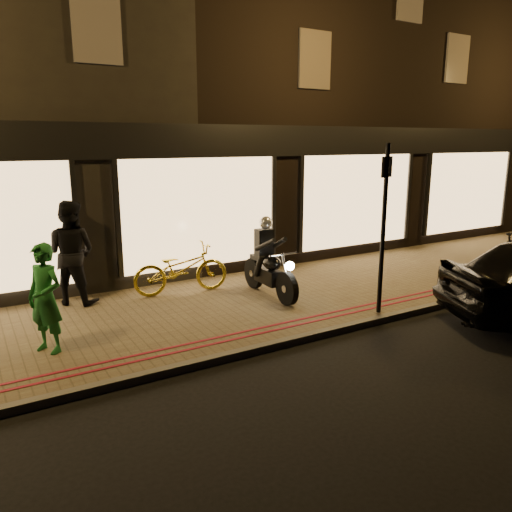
{
  "coord_description": "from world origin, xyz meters",
  "views": [
    {
      "loc": [
        -4.5,
        -6.01,
        3.16
      ],
      "look_at": [
        0.02,
        1.62,
        1.1
      ],
      "focal_mm": 35.0,
      "sensor_mm": 36.0,
      "label": 1
    }
  ],
  "objects_px": {
    "sign_post": "(384,221)",
    "bicycle_gold": "(181,269)",
    "motorcycle": "(269,266)",
    "person_green": "(45,299)"
  },
  "relations": [
    {
      "from": "sign_post",
      "to": "bicycle_gold",
      "type": "height_order",
      "value": "sign_post"
    },
    {
      "from": "sign_post",
      "to": "motorcycle",
      "type": "bearing_deg",
      "value": 122.49
    },
    {
      "from": "bicycle_gold",
      "to": "sign_post",
      "type": "bearing_deg",
      "value": -130.69
    },
    {
      "from": "motorcycle",
      "to": "bicycle_gold",
      "type": "xyz_separation_m",
      "value": [
        -1.44,
        1.03,
        -0.11
      ]
    },
    {
      "from": "sign_post",
      "to": "bicycle_gold",
      "type": "relative_size",
      "value": 1.56
    },
    {
      "from": "bicycle_gold",
      "to": "person_green",
      "type": "height_order",
      "value": "person_green"
    },
    {
      "from": "motorcycle",
      "to": "sign_post",
      "type": "xyz_separation_m",
      "value": [
        1.19,
        -1.87,
        1.06
      ]
    },
    {
      "from": "motorcycle",
      "to": "bicycle_gold",
      "type": "distance_m",
      "value": 1.78
    },
    {
      "from": "bicycle_gold",
      "to": "motorcycle",
      "type": "bearing_deg",
      "value": -118.52
    },
    {
      "from": "person_green",
      "to": "bicycle_gold",
      "type": "bearing_deg",
      "value": 85.62
    }
  ]
}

